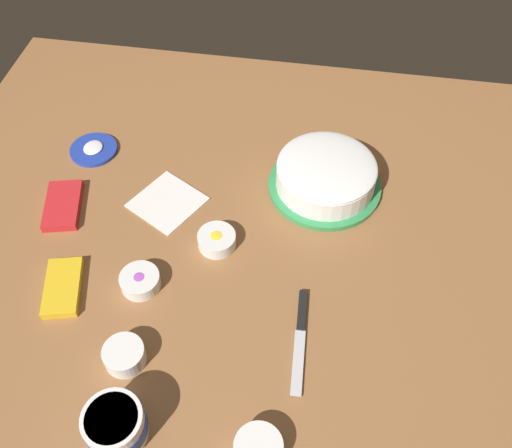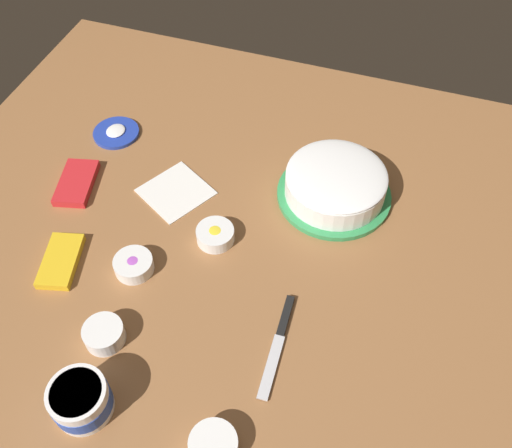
{
  "view_description": "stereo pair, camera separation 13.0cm",
  "coord_description": "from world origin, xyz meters",
  "px_view_note": "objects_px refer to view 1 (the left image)",
  "views": [
    {
      "loc": [
        0.71,
        0.21,
        1.06
      ],
      "look_at": [
        -0.09,
        0.08,
        0.04
      ],
      "focal_mm": 39.42,
      "sensor_mm": 36.0,
      "label": 1
    },
    {
      "loc": [
        0.68,
        0.34,
        1.06
      ],
      "look_at": [
        -0.09,
        0.08,
        0.04
      ],
      "focal_mm": 39.42,
      "sensor_mm": 36.0,
      "label": 2
    }
  ],
  "objects_px": {
    "spreading_knife": "(300,331)",
    "sprinkle_bowl_pink": "(124,355)",
    "sprinkle_bowl_yellow": "(217,240)",
    "candy_box_lower": "(63,205)",
    "paper_napkin": "(167,202)",
    "frosting_tub_lid": "(94,149)",
    "candy_box_upper": "(63,287)",
    "sprinkle_bowl_rainbow": "(140,281)",
    "frosted_cake": "(326,176)",
    "frosting_tub": "(115,425)"
  },
  "relations": [
    {
      "from": "frosted_cake",
      "to": "frosting_tub",
      "type": "xyz_separation_m",
      "value": [
        0.67,
        -0.32,
        -0.0
      ]
    },
    {
      "from": "spreading_knife",
      "to": "sprinkle_bowl_rainbow",
      "type": "height_order",
      "value": "sprinkle_bowl_rainbow"
    },
    {
      "from": "sprinkle_bowl_yellow",
      "to": "paper_napkin",
      "type": "bearing_deg",
      "value": -125.62
    },
    {
      "from": "frosting_tub",
      "to": "sprinkle_bowl_yellow",
      "type": "bearing_deg",
      "value": 168.76
    },
    {
      "from": "frosting_tub_lid",
      "to": "sprinkle_bowl_rainbow",
      "type": "height_order",
      "value": "sprinkle_bowl_rainbow"
    },
    {
      "from": "spreading_knife",
      "to": "sprinkle_bowl_pink",
      "type": "relative_size",
      "value": 2.82
    },
    {
      "from": "frosting_tub",
      "to": "sprinkle_bowl_yellow",
      "type": "relative_size",
      "value": 1.27
    },
    {
      "from": "sprinkle_bowl_pink",
      "to": "sprinkle_bowl_rainbow",
      "type": "xyz_separation_m",
      "value": [
        -0.18,
        -0.02,
        -0.0
      ]
    },
    {
      "from": "frosting_tub_lid",
      "to": "spreading_knife",
      "type": "relative_size",
      "value": 0.53
    },
    {
      "from": "frosting_tub",
      "to": "candy_box_upper",
      "type": "distance_m",
      "value": 0.36
    },
    {
      "from": "candy_box_lower",
      "to": "frosted_cake",
      "type": "bearing_deg",
      "value": 91.32
    },
    {
      "from": "sprinkle_bowl_pink",
      "to": "candy_box_upper",
      "type": "bearing_deg",
      "value": -126.43
    },
    {
      "from": "frosted_cake",
      "to": "candy_box_lower",
      "type": "distance_m",
      "value": 0.65
    },
    {
      "from": "spreading_knife",
      "to": "sprinkle_bowl_rainbow",
      "type": "relative_size",
      "value": 2.68
    },
    {
      "from": "spreading_knife",
      "to": "candy_box_lower",
      "type": "xyz_separation_m",
      "value": [
        -0.24,
        -0.61,
        0.0
      ]
    },
    {
      "from": "frosting_tub_lid",
      "to": "candy_box_upper",
      "type": "distance_m",
      "value": 0.43
    },
    {
      "from": "candy_box_lower",
      "to": "sprinkle_bowl_pink",
      "type": "bearing_deg",
      "value": 23.15
    },
    {
      "from": "frosted_cake",
      "to": "paper_napkin",
      "type": "relative_size",
      "value": 1.89
    },
    {
      "from": "sprinkle_bowl_pink",
      "to": "sprinkle_bowl_rainbow",
      "type": "distance_m",
      "value": 0.18
    },
    {
      "from": "frosting_tub",
      "to": "sprinkle_bowl_rainbow",
      "type": "bearing_deg",
      "value": -170.65
    },
    {
      "from": "frosted_cake",
      "to": "candy_box_upper",
      "type": "xyz_separation_m",
      "value": [
        0.39,
        -0.54,
        -0.03
      ]
    },
    {
      "from": "candy_box_lower",
      "to": "candy_box_upper",
      "type": "relative_size",
      "value": 1.03
    },
    {
      "from": "sprinkle_bowl_yellow",
      "to": "candy_box_lower",
      "type": "height_order",
      "value": "sprinkle_bowl_yellow"
    },
    {
      "from": "candy_box_upper",
      "to": "sprinkle_bowl_yellow",
      "type": "bearing_deg",
      "value": 105.03
    },
    {
      "from": "spreading_knife",
      "to": "candy_box_upper",
      "type": "height_order",
      "value": "candy_box_upper"
    },
    {
      "from": "sprinkle_bowl_yellow",
      "to": "sprinkle_bowl_pink",
      "type": "bearing_deg",
      "value": -21.38
    },
    {
      "from": "spreading_knife",
      "to": "sprinkle_bowl_yellow",
      "type": "bearing_deg",
      "value": -131.9
    },
    {
      "from": "sprinkle_bowl_pink",
      "to": "paper_napkin",
      "type": "xyz_separation_m",
      "value": [
        -0.42,
        -0.03,
        -0.02
      ]
    },
    {
      "from": "frosted_cake",
      "to": "sprinkle_bowl_pink",
      "type": "height_order",
      "value": "frosted_cake"
    },
    {
      "from": "sprinkle_bowl_rainbow",
      "to": "sprinkle_bowl_pink",
      "type": "bearing_deg",
      "value": 6.62
    },
    {
      "from": "frosting_tub_lid",
      "to": "candy_box_upper",
      "type": "bearing_deg",
      "value": 10.79
    },
    {
      "from": "candy_box_lower",
      "to": "paper_napkin",
      "type": "xyz_separation_m",
      "value": [
        -0.06,
        0.25,
        -0.01
      ]
    },
    {
      "from": "paper_napkin",
      "to": "spreading_knife",
      "type": "bearing_deg",
      "value": 50.51
    },
    {
      "from": "sprinkle_bowl_pink",
      "to": "paper_napkin",
      "type": "height_order",
      "value": "sprinkle_bowl_pink"
    },
    {
      "from": "frosting_tub_lid",
      "to": "sprinkle_bowl_yellow",
      "type": "relative_size",
      "value": 1.41
    },
    {
      "from": "sprinkle_bowl_pink",
      "to": "sprinkle_bowl_yellow",
      "type": "height_order",
      "value": "sprinkle_bowl_pink"
    },
    {
      "from": "frosted_cake",
      "to": "frosting_tub",
      "type": "bearing_deg",
      "value": -25.53
    },
    {
      "from": "frosted_cake",
      "to": "candy_box_lower",
      "type": "bearing_deg",
      "value": -74.71
    },
    {
      "from": "paper_napkin",
      "to": "frosting_tub_lid",
      "type": "bearing_deg",
      "value": -120.94
    },
    {
      "from": "frosted_cake",
      "to": "spreading_knife",
      "type": "xyz_separation_m",
      "value": [
        0.41,
        -0.01,
        -0.04
      ]
    },
    {
      "from": "sprinkle_bowl_pink",
      "to": "sprinkle_bowl_yellow",
      "type": "bearing_deg",
      "value": 158.62
    },
    {
      "from": "candy_box_lower",
      "to": "spreading_knife",
      "type": "bearing_deg",
      "value": 54.4
    },
    {
      "from": "sprinkle_bowl_rainbow",
      "to": "paper_napkin",
      "type": "distance_m",
      "value": 0.24
    },
    {
      "from": "paper_napkin",
      "to": "sprinkle_bowl_rainbow",
      "type": "bearing_deg",
      "value": 1.27
    },
    {
      "from": "sprinkle_bowl_pink",
      "to": "paper_napkin",
      "type": "distance_m",
      "value": 0.42
    },
    {
      "from": "spreading_knife",
      "to": "candy_box_upper",
      "type": "xyz_separation_m",
      "value": [
        -0.02,
        -0.53,
        0.0
      ]
    },
    {
      "from": "spreading_knife",
      "to": "sprinkle_bowl_yellow",
      "type": "height_order",
      "value": "sprinkle_bowl_yellow"
    },
    {
      "from": "frosted_cake",
      "to": "frosting_tub_lid",
      "type": "relative_size",
      "value": 2.27
    },
    {
      "from": "sprinkle_bowl_rainbow",
      "to": "sprinkle_bowl_yellow",
      "type": "relative_size",
      "value": 0.99
    },
    {
      "from": "frosting_tub_lid",
      "to": "candy_box_lower",
      "type": "xyz_separation_m",
      "value": [
        0.2,
        -0.01,
        0.0
      ]
    }
  ]
}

